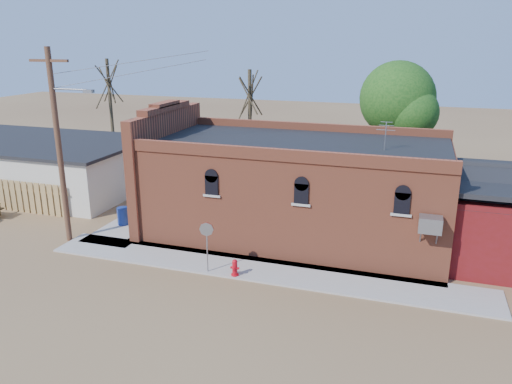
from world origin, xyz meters
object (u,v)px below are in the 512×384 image
(brick_bar, at_px, (290,188))
(trash_barrel, at_px, (123,216))
(utility_pole, at_px, (59,143))
(fire_hydrant, at_px, (235,268))
(stop_sign, at_px, (207,234))

(brick_bar, xyz_separation_m, trash_barrel, (-8.43, -1.79, -1.81))
(brick_bar, bearing_deg, utility_pole, -156.31)
(trash_barrel, bearing_deg, utility_pole, -118.44)
(brick_bar, height_order, trash_barrel, brick_bar)
(fire_hydrant, bearing_deg, stop_sign, 157.25)
(stop_sign, bearing_deg, fire_hydrant, 8.42)
(brick_bar, xyz_separation_m, utility_pole, (-9.79, -4.29, 2.43))
(fire_hydrant, relative_size, trash_barrel, 0.78)
(brick_bar, xyz_separation_m, fire_hydrant, (-0.87, -5.50, -1.91))
(utility_pole, relative_size, trash_barrel, 9.96)
(trash_barrel, bearing_deg, brick_bar, 11.96)
(utility_pole, height_order, trash_barrel, utility_pole)
(brick_bar, distance_m, utility_pole, 10.96)
(stop_sign, distance_m, trash_barrel, 7.46)
(brick_bar, height_order, utility_pole, utility_pole)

